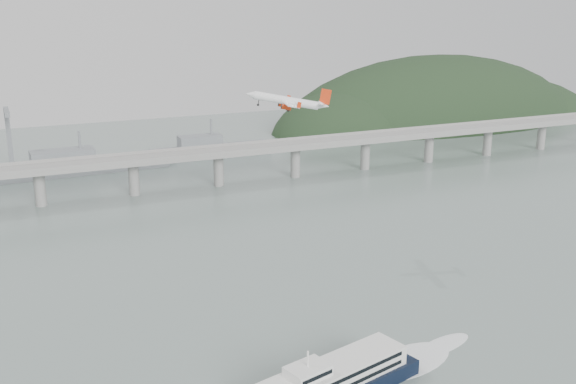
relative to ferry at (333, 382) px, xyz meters
name	(u,v)px	position (x,y,z in m)	size (l,w,h in m)	color
ground	(358,342)	(22.27, 24.71, -4.75)	(900.00, 900.00, 0.00)	slate
bridge	(183,160)	(21.12, 224.71, 12.90)	(800.00, 22.00, 23.90)	gray
headland	(446,141)	(307.45, 356.46, -24.09)	(365.00, 155.00, 156.00)	black
ferry	(333,382)	(0.00, 0.00, 0.00)	(91.41, 33.15, 17.52)	black
airliner	(289,101)	(27.63, 90.85, 64.00)	(32.64, 30.22, 8.76)	white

